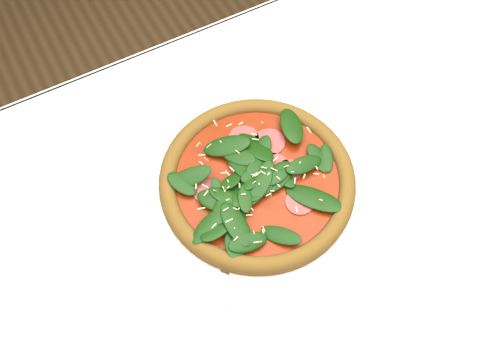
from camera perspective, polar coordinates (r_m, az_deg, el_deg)
ground at (r=1.62m, az=3.48°, el=-13.07°), size 6.00×6.00×0.00m
dining_table at (r=1.01m, az=5.44°, el=-3.12°), size 1.21×0.81×0.75m
plate at (r=0.91m, az=1.81°, el=-0.53°), size 0.38×0.38×0.02m
pizza at (r=0.89m, az=1.85°, el=0.14°), size 0.41×0.41×0.04m
napkin at (r=0.85m, az=-1.41°, el=-10.82°), size 0.15×0.09×0.01m
fork at (r=0.85m, az=-1.79°, el=-9.12°), size 0.05×0.14×0.00m
saucer_far at (r=1.19m, az=16.96°, el=15.75°), size 0.15×0.15×0.01m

